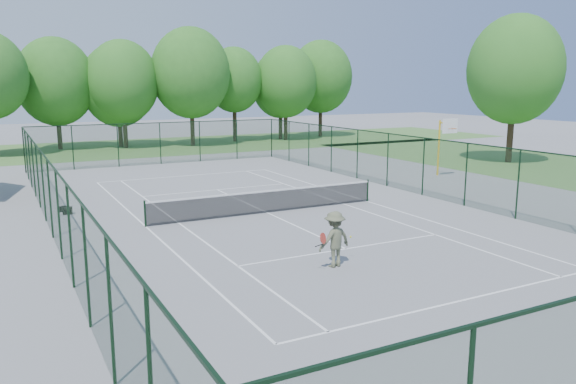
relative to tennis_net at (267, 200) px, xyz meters
name	(u,v)px	position (x,y,z in m)	size (l,w,h in m)	color
ground	(267,213)	(0.00, 0.00, -0.58)	(140.00, 140.00, 0.00)	gray
grass_far	(126,148)	(0.00, 30.00, -0.57)	(80.00, 16.00, 0.01)	#52813B
grass_side	(548,166)	(24.00, 4.00, -0.57)	(14.00, 40.00, 0.01)	#52813B
court_lines	(267,213)	(0.00, 0.00, -0.57)	(11.05, 23.85, 0.01)	white
tennis_net	(267,200)	(0.00, 0.00, 0.00)	(11.08, 0.08, 1.10)	black
fence_enclosure	(267,179)	(0.00, 0.00, 0.98)	(18.05, 36.05, 3.02)	#1A3E20
tree_line_far	(123,81)	(0.00, 30.00, 5.42)	(39.40, 6.40, 9.70)	#3A271B
basketball_goal	(445,136)	(14.27, 4.13, 1.99)	(1.20, 1.43, 3.65)	gold
tree_side	(515,70)	(23.23, 6.85, 6.19)	(6.78, 6.78, 10.73)	#3A271B
sports_bag_a	(68,211)	(-8.03, 3.91, -0.41)	(0.41, 0.25, 0.33)	black
sports_bag_b	(62,209)	(-8.17, 4.58, -0.45)	(0.32, 0.20, 0.25)	black
tennis_player	(335,239)	(-1.40, -7.84, 0.32)	(1.80, 0.88, 1.79)	#5F6347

